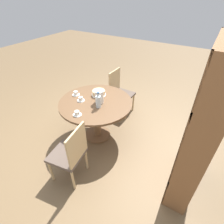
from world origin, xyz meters
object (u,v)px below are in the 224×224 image
object	(u,v)px
bookshelf	(198,130)
coffee_pot	(99,96)
cake_main	(99,93)
cup_c	(76,94)
cup_a	(81,99)
chair_b	(120,92)
cup_b	(77,113)
chair_a	(70,153)
water_bottle	(98,101)

from	to	relation	value
bookshelf	coffee_pot	bearing A→B (deg)	82.60
cake_main	cup_c	xyz separation A→B (m)	(0.20, -0.34, -0.01)
bookshelf	cake_main	distance (m)	1.67
cake_main	cup_a	xyz separation A→B (m)	(0.30, -0.15, -0.01)
chair_b	cup_b	world-z (taller)	chair_b
cup_c	bookshelf	bearing A→B (deg)	84.88
chair_a	cake_main	distance (m)	1.16
cake_main	coffee_pot	bearing A→B (deg)	37.17
chair_b	bookshelf	size ratio (longest dim) A/B	0.47
coffee_pot	chair_a	bearing A→B (deg)	8.37
chair_b	cup_c	xyz separation A→B (m)	(0.91, -0.37, 0.29)
bookshelf	cup_c	size ratio (longest dim) A/B	15.05
cake_main	cup_c	distance (m)	0.40
water_bottle	coffee_pot	bearing A→B (deg)	-151.35
chair_a	cup_c	world-z (taller)	chair_a
chair_a	cup_b	world-z (taller)	chair_a
water_bottle	cup_c	world-z (taller)	water_bottle
chair_a	bookshelf	distance (m)	1.59
bookshelf	coffee_pot	distance (m)	1.49
water_bottle	cup_b	world-z (taller)	water_bottle
coffee_pot	water_bottle	distance (m)	0.13
water_bottle	cup_c	distance (m)	0.56
bookshelf	water_bottle	xyz separation A→B (m)	(-0.07, -1.41, -0.12)
coffee_pot	cup_b	size ratio (longest dim) A/B	1.95
chair_b	coffee_pot	size ratio (longest dim) A/B	3.64
chair_b	cake_main	xyz separation A→B (m)	(0.70, -0.03, 0.30)
chair_a	chair_b	distance (m)	1.80
coffee_pot	cup_a	world-z (taller)	coffee_pot
water_bottle	cup_a	xyz separation A→B (m)	(-0.00, -0.36, -0.08)
coffee_pot	cake_main	world-z (taller)	coffee_pot
bookshelf	cup_c	world-z (taller)	bookshelf
chair_a	cup_a	bearing A→B (deg)	-160.12
chair_a	chair_b	world-z (taller)	same
chair_b	cup_c	world-z (taller)	chair_b
chair_b	bookshelf	bearing A→B (deg)	-122.66
chair_a	cup_c	distance (m)	1.11
chair_b	cup_a	xyz separation A→B (m)	(1.01, -0.18, 0.29)
cake_main	chair_a	bearing A→B (deg)	14.24
chair_a	chair_b	size ratio (longest dim) A/B	1.00
coffee_pot	water_bottle	size ratio (longest dim) A/B	0.97
coffee_pot	cup_b	distance (m)	0.47
cup_a	chair_b	bearing A→B (deg)	169.81
chair_b	cup_c	distance (m)	1.02
bookshelf	cup_a	bearing A→B (deg)	87.51
water_bottle	bookshelf	bearing A→B (deg)	86.98
coffee_pot	water_bottle	xyz separation A→B (m)	(0.12, 0.06, -0.01)
coffee_pot	cup_c	size ratio (longest dim) A/B	1.95
chair_b	cup_b	xyz separation A→B (m)	(1.34, 0.02, 0.29)
bookshelf	coffee_pot	world-z (taller)	bookshelf
coffee_pot	cup_a	xyz separation A→B (m)	(0.11, -0.29, -0.09)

